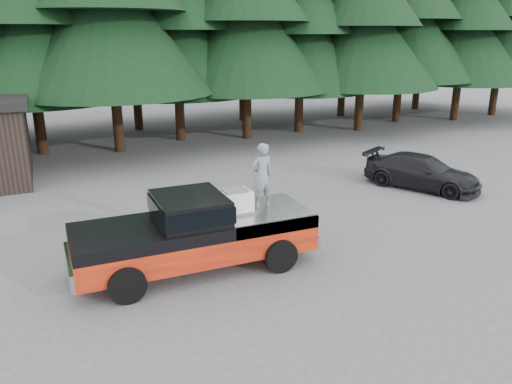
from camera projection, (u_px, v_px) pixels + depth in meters
name	position (u px, v px, depth m)	size (l,w,h in m)	color
ground	(255.00, 270.00, 12.37)	(120.00, 120.00, 0.00)	#49484B
pickup_truck	(195.00, 244.00, 12.29)	(6.00, 2.04, 1.33)	red
truck_cab	(190.00, 207.00, 11.96)	(1.66, 1.90, 0.59)	black
air_compressor	(235.00, 202.00, 12.41)	(0.77, 0.64, 0.53)	silver
man_on_bed	(262.00, 176.00, 12.59)	(0.62, 0.40, 1.69)	slate
parked_car	(422.00, 172.00, 18.73)	(1.74, 4.29, 1.24)	black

